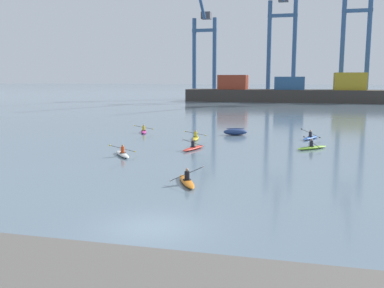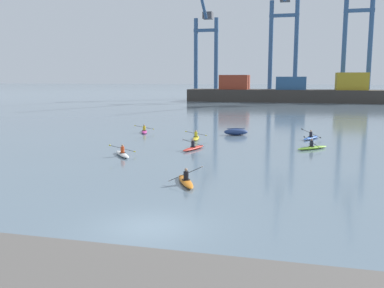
% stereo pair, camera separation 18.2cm
% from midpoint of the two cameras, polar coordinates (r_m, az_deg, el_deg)
% --- Properties ---
extents(ground_plane, '(800.00, 800.00, 0.00)m').
position_cam_midpoint_polar(ground_plane, '(18.32, -5.46, -11.00)').
color(ground_plane, slate).
extents(container_barge, '(53.40, 8.89, 7.47)m').
position_cam_midpoint_polar(container_barge, '(114.16, 13.19, 6.74)').
color(container_barge, '#38332D').
rests_on(container_barge, ground).
extents(gantry_crane_west, '(7.38, 16.46, 33.04)m').
position_cam_midpoint_polar(gantry_crane_west, '(130.16, 1.89, 13.25)').
color(gantry_crane_west, '#335684').
rests_on(gantry_crane_west, ground).
extents(gantry_crane_west_mid, '(8.19, 18.42, 36.10)m').
position_cam_midpoint_polar(gantry_crane_west_mid, '(125.48, 12.17, 14.20)').
color(gantry_crane_west_mid, '#335684').
rests_on(gantry_crane_west_mid, ground).
extents(gantry_crane_east_mid, '(7.59, 15.76, 35.85)m').
position_cam_midpoint_polar(gantry_crane_east_mid, '(122.67, 21.31, 13.83)').
color(gantry_crane_east_mid, '#335684').
rests_on(gantry_crane_east_mid, ground).
extents(capsized_dinghy, '(2.81, 1.80, 0.76)m').
position_cam_midpoint_polar(capsized_dinghy, '(46.91, 5.98, 1.62)').
color(capsized_dinghy, navy).
rests_on(capsized_dinghy, ground).
extents(kayak_white, '(2.54, 3.07, 1.01)m').
position_cam_midpoint_polar(kayak_white, '(34.66, -9.13, -1.30)').
color(kayak_white, silver).
rests_on(kayak_white, ground).
extents(kayak_red, '(2.17, 3.43, 0.95)m').
position_cam_midpoint_polar(kayak_red, '(37.18, 0.33, -0.50)').
color(kayak_red, red).
rests_on(kayak_red, ground).
extents(kayak_magenta, '(2.13, 3.40, 0.95)m').
position_cam_midpoint_polar(kayak_magenta, '(49.07, -6.28, 1.72)').
color(kayak_magenta, '#C13384').
rests_on(kayak_magenta, ground).
extents(kayak_lime, '(2.89, 2.76, 1.06)m').
position_cam_midpoint_polar(kayak_lime, '(38.89, 15.87, -0.43)').
color(kayak_lime, '#7ABC2D').
rests_on(kayak_lime, ground).
extents(kayak_blue, '(2.00, 3.34, 1.05)m').
position_cam_midpoint_polar(kayak_blue, '(45.25, 15.71, 0.84)').
color(kayak_blue, '#2856B2').
rests_on(kayak_blue, ground).
extents(kayak_orange, '(2.01, 3.33, 1.07)m').
position_cam_midpoint_polar(kayak_orange, '(25.34, -0.63, -4.93)').
color(kayak_orange, orange).
rests_on(kayak_orange, ground).
extents(kayak_yellow, '(2.23, 3.45, 0.95)m').
position_cam_midpoint_polar(kayak_yellow, '(43.50, 0.65, 0.86)').
color(kayak_yellow, yellow).
rests_on(kayak_yellow, ground).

